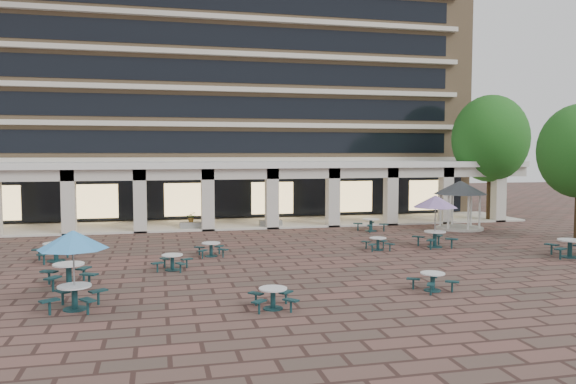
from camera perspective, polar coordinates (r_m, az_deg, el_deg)
name	(u,v)px	position (r m, az deg, el deg)	size (l,w,h in m)	color
ground	(281,267)	(24.94, -0.75, -7.59)	(120.00, 120.00, 0.00)	brown
apartment_building	(218,65)	(50.19, -7.14, 12.67)	(40.00, 15.50, 25.20)	#977955
retail_arcade	(235,182)	(39.07, -5.40, 1.03)	(42.00, 6.60, 4.40)	white
picnic_table_2	(273,296)	(18.31, -1.54, -10.55)	(1.62, 1.62, 0.69)	#123436
picnic_table_3	(570,247)	(30.21, 26.72, -4.98)	(2.34, 2.34, 0.87)	#123436
picnic_table_4	(73,243)	(19.12, -20.98, -4.84)	(2.20, 2.20, 2.54)	#123436
picnic_table_5	(172,261)	(24.65, -11.67, -6.86)	(1.80, 1.80, 0.68)	#123436
picnic_table_7	(433,280)	(21.28, 14.48, -8.65)	(1.70, 1.70, 0.67)	#123436
picnic_table_8	(69,273)	(22.86, -21.38, -7.63)	(2.25, 2.25, 0.86)	#123436
picnic_table_9	(211,248)	(27.54, -7.83, -5.67)	(1.59, 1.59, 0.67)	#123436
picnic_table_10	(378,243)	(29.41, 9.12, -5.10)	(1.50, 1.50, 0.65)	#123436
picnic_table_11	(435,203)	(30.70, 14.75, -1.13)	(2.38, 2.38, 2.75)	#123436
picnic_table_12	(56,250)	(28.20, -22.51, -5.49)	(2.29, 2.29, 0.85)	#123436
picnic_table_13	(371,224)	(36.40, 8.42, -3.20)	(2.14, 2.14, 0.80)	#123436
gazebo	(460,193)	(38.39, 17.10, -0.10)	(3.40, 3.40, 3.16)	beige
tree_east_c	(490,139)	(43.96, 19.88, 5.12)	(5.56, 5.56, 9.25)	#402F19
planter_left	(191,223)	(37.11, -9.79, -3.14)	(1.50, 0.60, 1.17)	gray
planter_right	(271,220)	(37.77, -1.78, -2.89)	(1.50, 0.78, 1.23)	gray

